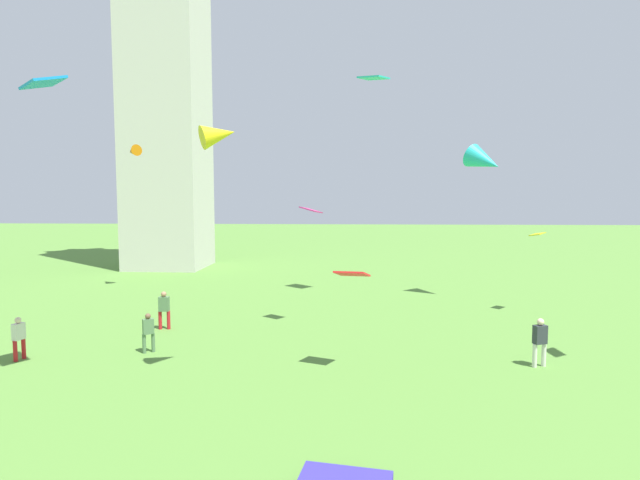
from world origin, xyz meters
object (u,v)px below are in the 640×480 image
at_px(kite_flying_7, 373,78).
at_px(kite_flying_8, 485,161).
at_px(kite_flying_5, 133,151).
at_px(kite_flying_6, 219,135).
at_px(kite_flying_3, 352,274).
at_px(person_1, 148,330).
at_px(person_2, 164,308).
at_px(kite_flying_0, 311,210).
at_px(kite_flying_1, 537,234).
at_px(kite_flying_2, 43,83).
at_px(person_0, 19,336).
at_px(monument_obelisk, 164,6).
at_px(person_3, 540,339).

distance_m(kite_flying_7, kite_flying_8, 8.50).
distance_m(kite_flying_5, kite_flying_6, 19.99).
xyz_separation_m(kite_flying_3, kite_flying_7, (1.40, 13.36, 10.11)).
height_order(person_1, person_2, person_2).
xyz_separation_m(kite_flying_0, kite_flying_3, (1.96, -6.41, -2.17)).
relative_size(kite_flying_1, kite_flying_6, 0.71).
distance_m(kite_flying_3, kite_flying_7, 16.82).
bearing_deg(person_1, person_2, -112.74).
bearing_deg(kite_flying_5, kite_flying_2, 57.55).
distance_m(person_0, kite_flying_3, 13.25).
height_order(person_1, kite_flying_1, kite_flying_1).
height_order(kite_flying_6, kite_flying_8, kite_flying_8).
height_order(person_1, kite_flying_3, kite_flying_3).
xyz_separation_m(person_0, kite_flying_2, (3.20, -2.80, 8.99)).
bearing_deg(kite_flying_8, person_1, 173.48).
height_order(monument_obelisk, person_3, monument_obelisk).
height_order(person_1, kite_flying_2, kite_flying_2).
bearing_deg(kite_flying_2, kite_flying_5, 146.56).
relative_size(monument_obelisk, person_0, 27.45).
xyz_separation_m(person_0, kite_flying_0, (11.02, 5.90, 4.80)).
bearing_deg(kite_flying_6, kite_flying_5, 3.20).
bearing_deg(kite_flying_2, kite_flying_6, 48.86).
xyz_separation_m(kite_flying_1, kite_flying_8, (-2.04, 3.37, 4.23)).
xyz_separation_m(person_1, kite_flying_5, (-6.46, 13.80, 8.62)).
relative_size(kite_flying_5, kite_flying_8, 0.48).
bearing_deg(kite_flying_2, person_2, 125.12).
xyz_separation_m(person_2, kite_flying_6, (4.61, -6.87, 7.35)).
distance_m(person_3, kite_flying_6, 13.82).
bearing_deg(kite_flying_0, kite_flying_1, -129.71).
bearing_deg(kite_flying_2, monument_obelisk, 143.95).
height_order(kite_flying_2, kite_flying_8, kite_flying_2).
xyz_separation_m(kite_flying_5, kite_flying_7, (16.16, -2.15, 4.16)).
bearing_deg(kite_flying_0, person_0, 62.90).
bearing_deg(person_3, kite_flying_3, -12.07).
distance_m(person_2, kite_flying_5, 14.46).
bearing_deg(kite_flying_2, kite_flying_3, 54.10).
bearing_deg(kite_flying_2, kite_flying_8, 81.64).
distance_m(person_3, kite_flying_0, 11.61).
bearing_deg(person_0, person_1, -61.99).
xyz_separation_m(person_1, kite_flying_1, (18.54, 8.10, 3.46)).
distance_m(person_2, kite_flying_2, 11.75).
height_order(person_0, kite_flying_7, kite_flying_7).
height_order(person_2, kite_flying_1, kite_flying_1).
bearing_deg(kite_flying_6, kite_flying_8, -68.65).
bearing_deg(person_2, kite_flying_7, -146.34).
distance_m(kite_flying_2, kite_flying_3, 11.88).
relative_size(monument_obelisk, kite_flying_6, 31.54).
bearing_deg(kite_flying_7, kite_flying_5, -147.54).
bearing_deg(person_3, kite_flying_0, -50.56).
distance_m(monument_obelisk, kite_flying_3, 37.21).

